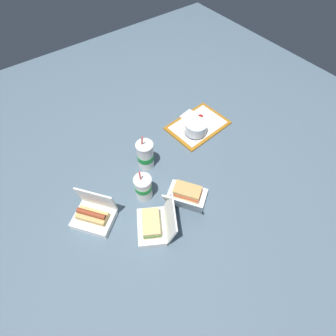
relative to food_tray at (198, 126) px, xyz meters
name	(u,v)px	position (x,y,z in m)	size (l,w,h in m)	color
ground_plane	(167,176)	(0.40, 0.20, -0.01)	(3.20, 3.20, 0.00)	#4C6070
food_tray	(198,126)	(0.00, 0.00, 0.00)	(0.39, 0.29, 0.01)	#A56619
cake_container	(196,128)	(0.06, 0.04, 0.04)	(0.14, 0.14, 0.08)	black
ketchup_cup	(201,117)	(-0.05, -0.03, 0.02)	(0.04, 0.04, 0.02)	white
napkin_stack	(190,116)	(-0.01, -0.09, 0.01)	(0.10, 0.10, 0.00)	white
plastic_fork	(211,125)	(-0.06, 0.05, 0.01)	(0.11, 0.01, 0.01)	white
clamshell_sandwich_left	(154,225)	(0.63, 0.41, 0.04)	(0.25, 0.26, 0.17)	white
clamshell_sandwich_corner	(187,195)	(0.40, 0.37, 0.04)	(0.26, 0.27, 0.16)	white
clamshell_hotdog_right	(94,216)	(0.84, 0.19, 0.04)	(0.24, 0.24, 0.18)	white
soda_cup_right	(143,187)	(0.56, 0.22, 0.07)	(0.09, 0.09, 0.21)	white
soda_cup_front	(145,155)	(0.44, 0.06, 0.08)	(0.10, 0.10, 0.24)	white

